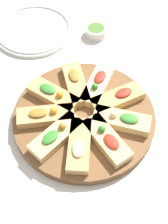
% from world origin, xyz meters
% --- Properties ---
extents(ground_plane, '(3.00, 3.00, 0.00)m').
position_xyz_m(ground_plane, '(0.00, 0.00, 0.00)').
color(ground_plane, beige).
extents(serving_board, '(0.33, 0.33, 0.02)m').
position_xyz_m(serving_board, '(0.00, 0.00, 0.01)').
color(serving_board, brown).
rests_on(serving_board, ground_plane).
extents(focaccia_slice_0, '(0.13, 0.11, 0.03)m').
position_xyz_m(focaccia_slice_0, '(-0.07, 0.05, 0.03)').
color(focaccia_slice_0, '#DBB775').
rests_on(focaccia_slice_0, serving_board).
extents(focaccia_slice_1, '(0.13, 0.05, 0.03)m').
position_xyz_m(focaccia_slice_1, '(-0.09, -0.00, 0.03)').
color(focaccia_slice_1, tan).
rests_on(focaccia_slice_1, serving_board).
extents(focaccia_slice_2, '(0.13, 0.12, 0.03)m').
position_xyz_m(focaccia_slice_2, '(-0.07, -0.06, 0.03)').
color(focaccia_slice_2, '#DBB775').
rests_on(focaccia_slice_2, serving_board).
extents(focaccia_slice_3, '(0.07, 0.14, 0.03)m').
position_xyz_m(focaccia_slice_3, '(-0.01, -0.09, 0.03)').
color(focaccia_slice_3, '#DBB775').
rests_on(focaccia_slice_3, serving_board).
extents(focaccia_slice_4, '(0.11, 0.13, 0.03)m').
position_xyz_m(focaccia_slice_4, '(0.05, -0.08, 0.03)').
color(focaccia_slice_4, tan).
rests_on(focaccia_slice_4, serving_board).
extents(focaccia_slice_5, '(0.14, 0.08, 0.03)m').
position_xyz_m(focaccia_slice_5, '(0.09, -0.02, 0.03)').
color(focaccia_slice_5, '#E5C689').
rests_on(focaccia_slice_5, serving_board).
extents(focaccia_slice_6, '(0.14, 0.09, 0.03)m').
position_xyz_m(focaccia_slice_6, '(0.08, 0.03, 0.03)').
color(focaccia_slice_6, tan).
rests_on(focaccia_slice_6, serving_board).
extents(focaccia_slice_7, '(0.10, 0.14, 0.03)m').
position_xyz_m(focaccia_slice_7, '(0.04, 0.08, 0.03)').
color(focaccia_slice_7, tan).
rests_on(focaccia_slice_7, serving_board).
extents(focaccia_slice_8, '(0.08, 0.14, 0.03)m').
position_xyz_m(focaccia_slice_8, '(-0.02, 0.09, 0.03)').
color(focaccia_slice_8, tan).
rests_on(focaccia_slice_8, serving_board).
extents(plate_right, '(0.23, 0.23, 0.02)m').
position_xyz_m(plate_right, '(0.30, 0.19, 0.01)').
color(plate_right, white).
rests_on(plate_right, ground_plane).
extents(dipping_bowl, '(0.06, 0.06, 0.03)m').
position_xyz_m(dipping_bowl, '(0.31, -0.00, 0.01)').
color(dipping_bowl, silver).
rests_on(dipping_bowl, ground_plane).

